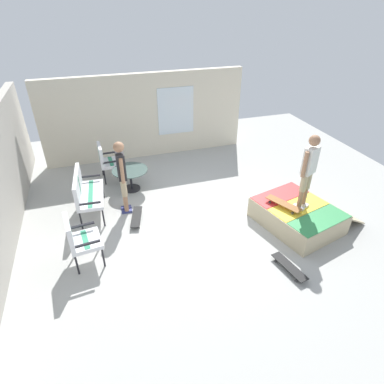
% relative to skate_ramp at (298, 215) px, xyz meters
% --- Properties ---
extents(ground_plane, '(12.00, 12.00, 0.10)m').
position_rel_skate_ramp_xyz_m(ground_plane, '(0.77, 1.92, -0.29)').
color(ground_plane, '#A8A8A3').
extents(house_facade, '(0.23, 6.00, 2.49)m').
position_rel_skate_ramp_xyz_m(house_facade, '(4.57, 2.40, 1.01)').
color(house_facade, beige).
rests_on(house_facade, ground_plane).
extents(skate_ramp, '(2.09, 2.33, 0.48)m').
position_rel_skate_ramp_xyz_m(skate_ramp, '(0.00, 0.00, 0.00)').
color(skate_ramp, tan).
rests_on(skate_ramp, ground_plane).
extents(patio_bench, '(1.28, 0.63, 1.02)m').
position_rel_skate_ramp_xyz_m(patio_bench, '(1.83, 4.37, 0.38)').
color(patio_bench, black).
rests_on(patio_bench, ground_plane).
extents(patio_chair_near_house, '(0.64, 0.57, 1.02)m').
position_rel_skate_ramp_xyz_m(patio_chair_near_house, '(3.34, 3.77, 0.37)').
color(patio_chair_near_house, black).
rests_on(patio_chair_near_house, ground_plane).
extents(patio_chair_by_wall, '(0.68, 0.62, 1.02)m').
position_rel_skate_ramp_xyz_m(patio_chair_by_wall, '(0.19, 4.54, 0.37)').
color(patio_chair_by_wall, black).
rests_on(patio_chair_by_wall, ground_plane).
extents(patio_table, '(0.90, 0.90, 0.57)m').
position_rel_skate_ramp_xyz_m(patio_table, '(2.61, 3.25, 0.17)').
color(patio_table, black).
rests_on(patio_table, ground_plane).
extents(person_watching, '(0.48, 0.25, 1.73)m').
position_rel_skate_ramp_xyz_m(person_watching, '(1.67, 3.52, 0.78)').
color(person_watching, navy).
rests_on(person_watching, ground_plane).
extents(person_skater, '(0.34, 0.44, 1.62)m').
position_rel_skate_ramp_xyz_m(person_skater, '(-0.02, -0.00, 1.18)').
color(person_skater, silver).
rests_on(person_skater, skate_ramp).
extents(skateboard_by_bench, '(0.82, 0.40, 0.10)m').
position_rel_skate_ramp_xyz_m(skateboard_by_bench, '(1.23, 3.36, -0.15)').
color(skateboard_by_bench, black).
rests_on(skateboard_by_bench, ground_plane).
extents(skateboard_spare, '(0.82, 0.34, 0.10)m').
position_rel_skate_ramp_xyz_m(skateboard_spare, '(-1.18, 0.93, -0.15)').
color(skateboard_spare, black).
rests_on(skateboard_spare, ground_plane).
extents(skateboard_on_ramp, '(0.81, 0.52, 0.10)m').
position_rel_skate_ramp_xyz_m(skateboard_on_ramp, '(0.08, 0.37, 0.32)').
color(skateboard_on_ramp, brown).
rests_on(skateboard_on_ramp, skate_ramp).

